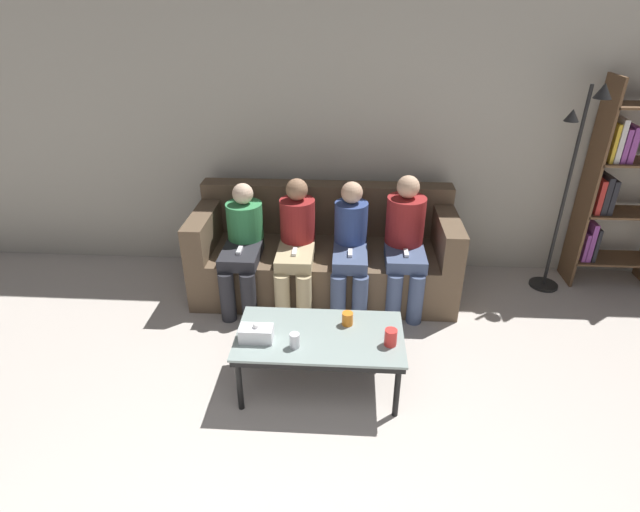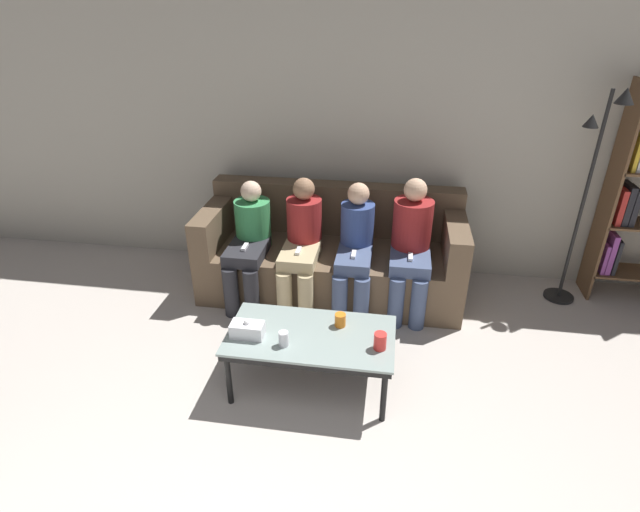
# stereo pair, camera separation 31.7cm
# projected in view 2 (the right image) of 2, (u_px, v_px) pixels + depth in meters

# --- Properties ---
(wall_back) EXTENTS (12.00, 0.06, 2.60)m
(wall_back) POSITION_uv_depth(u_px,v_px,m) (341.00, 137.00, 4.59)
(wall_back) COLOR #B7B2A3
(wall_back) RESTS_ON ground_plane
(couch) EXTENTS (2.31, 0.91, 0.93)m
(couch) POSITION_uv_depth(u_px,v_px,m) (332.00, 255.00, 4.59)
(couch) COLOR brown
(couch) RESTS_ON ground_plane
(coffee_table) EXTENTS (1.13, 0.61, 0.45)m
(coffee_table) POSITION_uv_depth(u_px,v_px,m) (311.00, 339.00, 3.38)
(coffee_table) COLOR #8C9E99
(coffee_table) RESTS_ON ground_plane
(cup_near_left) EXTENTS (0.07, 0.07, 0.10)m
(cup_near_left) POSITION_uv_depth(u_px,v_px,m) (284.00, 339.00, 3.23)
(cup_near_left) COLOR silver
(cup_near_left) RESTS_ON coffee_table
(cup_near_right) EXTENTS (0.08, 0.08, 0.12)m
(cup_near_right) POSITION_uv_depth(u_px,v_px,m) (380.00, 341.00, 3.19)
(cup_near_right) COLOR red
(cup_near_right) RESTS_ON coffee_table
(cup_far_center) EXTENTS (0.08, 0.08, 0.09)m
(cup_far_center) POSITION_uv_depth(u_px,v_px,m) (340.00, 320.00, 3.42)
(cup_far_center) COLOR orange
(cup_far_center) RESTS_ON coffee_table
(tissue_box) EXTENTS (0.22, 0.12, 0.13)m
(tissue_box) POSITION_uv_depth(u_px,v_px,m) (247.00, 330.00, 3.32)
(tissue_box) COLOR white
(tissue_box) RESTS_ON coffee_table
(standing_lamp) EXTENTS (0.31, 0.26, 1.86)m
(standing_lamp) POSITION_uv_depth(u_px,v_px,m) (591.00, 178.00, 4.05)
(standing_lamp) COLOR black
(standing_lamp) RESTS_ON ground_plane
(seated_person_left_end) EXTENTS (0.32, 0.69, 1.06)m
(seated_person_left_end) POSITION_uv_depth(u_px,v_px,m) (250.00, 239.00, 4.36)
(seated_person_left_end) COLOR #28282D
(seated_person_left_end) RESTS_ON ground_plane
(seated_person_mid_left) EXTENTS (0.31, 0.68, 1.11)m
(seated_person_mid_left) POSITION_uv_depth(u_px,v_px,m) (302.00, 241.00, 4.29)
(seated_person_mid_left) COLOR tan
(seated_person_mid_left) RESTS_ON ground_plane
(seated_person_mid_right) EXTENTS (0.31, 0.66, 1.09)m
(seated_person_mid_right) POSITION_uv_depth(u_px,v_px,m) (355.00, 246.00, 4.22)
(seated_person_mid_right) COLOR #47567A
(seated_person_mid_right) RESTS_ON ground_plane
(seated_person_right_end) EXTENTS (0.33, 0.64, 1.15)m
(seated_person_right_end) POSITION_uv_depth(u_px,v_px,m) (411.00, 243.00, 4.17)
(seated_person_right_end) COLOR #47567A
(seated_person_right_end) RESTS_ON ground_plane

